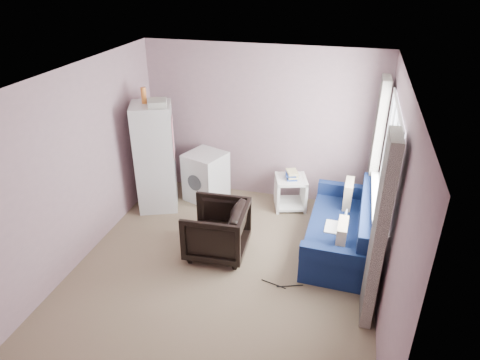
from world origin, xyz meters
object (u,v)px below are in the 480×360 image
Objects in this scene: fridge at (155,157)px; sofa at (343,231)px; washing_machine at (206,175)px; armchair at (217,227)px; side_table at (291,190)px.

sofa is (2.94, -0.45, -0.57)m from fridge.
armchair is at bearing -45.49° from washing_machine.
washing_machine is (-0.63, 1.39, 0.02)m from armchair.
armchair reaches higher than side_table.
washing_machine is 1.25× the size of side_table.
fridge is 0.91m from washing_machine.
sofa reaches higher than armchair.
armchair is at bearing -58.53° from fridge.
side_table is at bearing -8.32° from fridge.
side_table is 0.35× the size of sofa.
sofa is at bearing -47.28° from side_table.
sofa is (0.88, -0.95, -0.01)m from side_table.
fridge is at bearing -129.45° from armchair.
fridge is 3.03m from sofa.
armchair is at bearing -160.81° from sofa.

